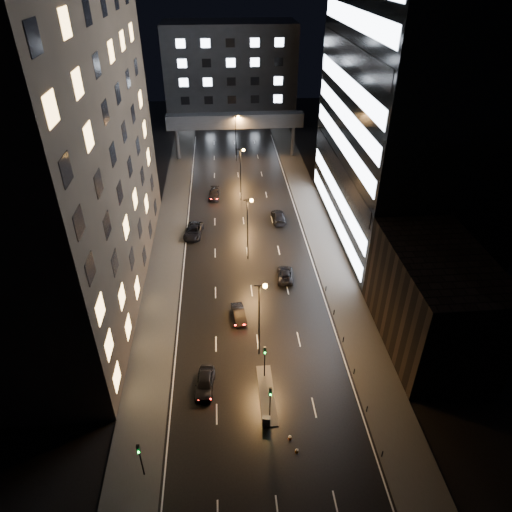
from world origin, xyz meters
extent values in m
plane|color=black|center=(0.00, 40.00, 0.00)|extent=(160.00, 160.00, 0.00)
cube|color=#383533|center=(-12.50, 35.00, 0.07)|extent=(5.00, 110.00, 0.15)
cube|color=#383533|center=(12.50, 35.00, 0.07)|extent=(5.00, 110.00, 0.15)
cube|color=#2D2319|center=(-22.50, 24.00, 20.00)|extent=(15.00, 48.00, 40.00)
cube|color=black|center=(20.00, 9.00, 6.00)|extent=(10.00, 18.00, 12.00)
cube|color=black|center=(25.00, 36.00, 22.50)|extent=(20.00, 36.00, 45.00)
cube|color=#333335|center=(0.00, 98.00, 12.50)|extent=(34.00, 14.00, 25.00)
cube|color=#333335|center=(0.00, 70.00, 8.50)|extent=(30.00, 3.00, 3.00)
cylinder|color=#333335|center=(-13.00, 70.00, 3.50)|extent=(0.80, 0.80, 7.00)
cylinder|color=#333335|center=(13.00, 70.00, 3.50)|extent=(0.80, 0.80, 7.00)
cube|color=#383533|center=(0.30, 2.00, 0.07)|extent=(1.60, 8.00, 0.15)
cylinder|color=black|center=(0.30, 4.50, 1.90)|extent=(0.12, 0.12, 3.50)
cube|color=black|center=(0.30, 4.50, 4.10)|extent=(0.28, 0.22, 0.90)
sphere|color=#0CFF33|center=(0.30, 4.36, 3.82)|extent=(0.18, 0.18, 0.18)
cylinder|color=black|center=(0.30, -1.00, 1.90)|extent=(0.12, 0.12, 3.50)
cube|color=black|center=(0.30, -1.00, 4.10)|extent=(0.28, 0.22, 0.90)
sphere|color=#0CFF33|center=(0.30, -1.14, 3.82)|extent=(0.18, 0.18, 0.18)
cylinder|color=black|center=(-11.50, -6.00, 1.75)|extent=(0.12, 0.12, 3.50)
cube|color=black|center=(-11.50, -6.00, 3.95)|extent=(0.28, 0.22, 0.90)
sphere|color=#0CFF33|center=(-11.50, -6.14, 3.67)|extent=(0.18, 0.18, 0.18)
cylinder|color=black|center=(10.20, -6.00, 0.45)|extent=(0.12, 0.12, 0.90)
cylinder|color=black|center=(10.20, -1.00, 0.45)|extent=(0.12, 0.12, 0.90)
cylinder|color=black|center=(10.20, 4.00, 0.45)|extent=(0.12, 0.12, 0.90)
cylinder|color=black|center=(10.20, 9.00, 0.45)|extent=(0.12, 0.12, 0.90)
cylinder|color=black|center=(10.20, 14.00, 0.45)|extent=(0.12, 0.12, 0.90)
cylinder|color=black|center=(10.20, 19.00, 0.45)|extent=(0.12, 0.12, 0.90)
cylinder|color=black|center=(0.00, 8.00, 5.00)|extent=(0.18, 0.18, 10.00)
cylinder|color=black|center=(0.00, 8.00, 10.00)|extent=(1.20, 0.12, 0.12)
sphere|color=#FF9E38|center=(0.60, 8.00, 9.90)|extent=(0.50, 0.50, 0.50)
cylinder|color=black|center=(0.00, 28.00, 5.00)|extent=(0.18, 0.18, 10.00)
cylinder|color=black|center=(0.00, 28.00, 10.00)|extent=(1.20, 0.12, 0.12)
sphere|color=#FF9E38|center=(0.60, 28.00, 9.90)|extent=(0.50, 0.50, 0.50)
cylinder|color=black|center=(0.00, 48.00, 5.00)|extent=(0.18, 0.18, 10.00)
cylinder|color=black|center=(0.00, 48.00, 10.00)|extent=(1.20, 0.12, 0.12)
sphere|color=#FF9E38|center=(0.60, 48.00, 9.90)|extent=(0.50, 0.50, 0.50)
cylinder|color=black|center=(0.00, 68.00, 5.00)|extent=(0.18, 0.18, 10.00)
cylinder|color=black|center=(0.00, 68.00, 10.00)|extent=(1.20, 0.12, 0.12)
sphere|color=#FF9E38|center=(0.60, 68.00, 9.90)|extent=(0.50, 0.50, 0.50)
imported|color=black|center=(-6.19, 3.45, 0.80)|extent=(2.35, 4.85, 1.60)
imported|color=black|center=(-2.03, 14.44, 0.68)|extent=(1.99, 4.30, 1.37)
imported|color=black|center=(-8.49, 35.65, 0.81)|extent=(3.45, 6.11, 1.61)
imported|color=black|center=(-5.08, 49.56, 0.69)|extent=(2.33, 4.93, 1.39)
imported|color=black|center=(5.01, 22.52, 0.66)|extent=(2.65, 4.92, 1.31)
imported|color=black|center=(6.09, 39.53, 0.79)|extent=(2.25, 5.47, 1.58)
cube|color=#48484A|center=(-0.10, -1.70, 0.68)|extent=(0.82, 0.63, 1.06)
cone|color=orange|center=(2.45, -4.83, 0.25)|extent=(0.41, 0.41, 0.51)
cone|color=#FF4B0D|center=(2.01, -3.38, 0.24)|extent=(0.48, 0.48, 0.48)
camera|label=1|loc=(-3.39, -29.88, 38.91)|focal=32.00mm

